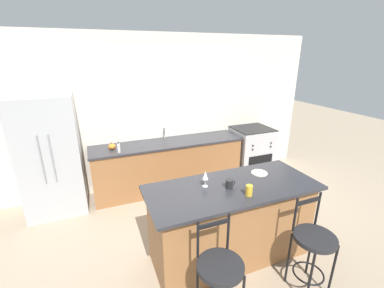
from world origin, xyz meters
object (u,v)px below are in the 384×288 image
at_px(pumpkin_decoration, 112,146).
at_px(bar_stool_far, 313,245).
at_px(refrigerator, 51,156).
at_px(coffee_mug, 229,184).
at_px(wine_glass, 205,176).
at_px(dinner_plate, 259,173).
at_px(tumbler_cup, 249,190).
at_px(soap_bottle, 119,148).
at_px(oven_range, 251,151).
at_px(bar_stool_near, 220,274).

bearing_deg(pumpkin_decoration, bar_stool_far, -57.83).
bearing_deg(refrigerator, coffee_mug, -44.12).
xyz_separation_m(wine_glass, pumpkin_decoration, (-0.84, 1.79, -0.15)).
xyz_separation_m(dinner_plate, wine_glass, (-0.76, -0.05, 0.13)).
relative_size(tumbler_cup, soap_bottle, 0.65).
bearing_deg(tumbler_cup, coffee_mug, 117.41).
distance_m(dinner_plate, tumbler_cup, 0.57).
xyz_separation_m(dinner_plate, coffee_mug, (-0.53, -0.18, 0.04)).
relative_size(wine_glass, pumpkin_decoration, 1.61).
bearing_deg(oven_range, wine_glass, -136.04).
distance_m(oven_range, dinner_plate, 2.09).
distance_m(bar_stool_near, wine_glass, 1.00).
height_order(coffee_mug, soap_bottle, soap_bottle).
distance_m(refrigerator, dinner_plate, 3.03).
relative_size(oven_range, pumpkin_decoration, 8.18).
relative_size(refrigerator, coffee_mug, 15.74).
bearing_deg(wine_glass, coffee_mug, -29.15).
bearing_deg(refrigerator, wine_glass, -45.73).
bearing_deg(coffee_mug, dinner_plate, 18.68).
xyz_separation_m(bar_stool_near, coffee_mug, (0.46, 0.68, 0.45)).
bearing_deg(pumpkin_decoration, tumbler_cup, -60.94).
bearing_deg(oven_range, bar_stool_near, -128.64).
xyz_separation_m(bar_stool_far, wine_glass, (-0.81, 0.83, 0.54)).
bearing_deg(bar_stool_far, tumbler_cup, 133.50).
distance_m(dinner_plate, soap_bottle, 2.17).
relative_size(pumpkin_decoration, soap_bottle, 0.66).
bearing_deg(wine_glass, tumbler_cup, -44.93).
height_order(coffee_mug, tumbler_cup, tumbler_cup).
height_order(oven_range, dinner_plate, dinner_plate).
bearing_deg(tumbler_cup, dinner_plate, 43.34).
relative_size(wine_glass, soap_bottle, 1.06).
xyz_separation_m(refrigerator, oven_range, (3.57, 0.00, -0.43)).
bearing_deg(soap_bottle, coffee_mug, -60.25).
relative_size(oven_range, bar_stool_far, 0.93).
bearing_deg(bar_stool_near, dinner_plate, 40.94).
distance_m(refrigerator, bar_stool_near, 3.01).
bearing_deg(bar_stool_near, soap_bottle, 102.42).
bearing_deg(bar_stool_far, wine_glass, 134.16).
relative_size(dinner_plate, tumbler_cup, 1.74).
distance_m(oven_range, pumpkin_decoration, 2.72).
distance_m(oven_range, wine_glass, 2.63).
distance_m(pumpkin_decoration, soap_bottle, 0.21).
xyz_separation_m(bar_stool_far, tumbler_cup, (-0.46, 0.49, 0.46)).
bearing_deg(bar_stool_near, refrigerator, 120.25).
bearing_deg(tumbler_cup, bar_stool_far, -46.50).
bearing_deg(pumpkin_decoration, oven_range, -0.35).
bearing_deg(oven_range, coffee_mug, -130.12).
relative_size(coffee_mug, soap_bottle, 0.64).
height_order(wine_glass, tumbler_cup, wine_glass).
distance_m(bar_stool_far, soap_bottle, 2.92).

